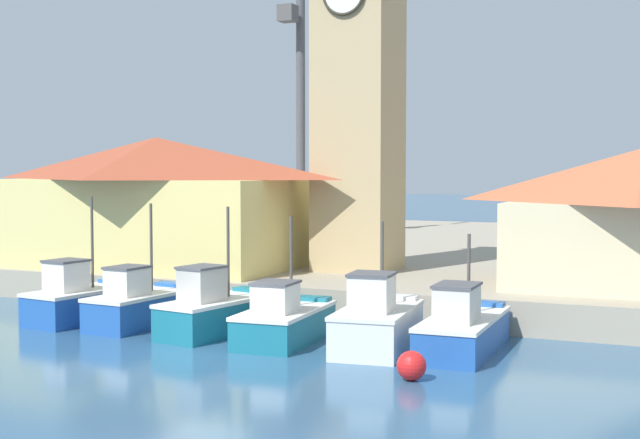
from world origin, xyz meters
TOP-DOWN VIEW (x-y plane):
  - ground_plane at (0.00, 0.00)m, footprint 300.00×300.00m
  - quay_wharf at (0.00, 26.48)m, footprint 120.00×40.00m
  - fishing_boat_far_left at (-6.91, 3.05)m, footprint 2.45×4.35m
  - fishing_boat_left_outer at (-4.43, 3.17)m, footprint 2.11×4.41m
  - fishing_boat_left_inner at (-1.27, 2.91)m, footprint 2.50×4.68m
  - fishing_boat_mid_left at (1.31, 2.69)m, footprint 2.27×4.49m
  - fishing_boat_center at (4.41, 2.70)m, footprint 2.47×4.45m
  - fishing_boat_mid_right at (6.83, 3.44)m, footprint 2.08×5.19m
  - clock_tower at (-0.11, 12.51)m, footprint 3.61×3.61m
  - warehouse_left at (-8.64, 10.27)m, footprint 12.46×7.06m
  - port_crane_near at (-9.99, 28.24)m, footprint 3.12×10.31m
  - mooring_buoy at (6.54, -0.48)m, footprint 0.77×0.77m

SIDE VIEW (x-z plane):
  - ground_plane at x=0.00m, z-range 0.00..0.00m
  - mooring_buoy at x=6.54m, z-range 0.00..0.77m
  - quay_wharf at x=0.00m, z-range 0.00..1.16m
  - fishing_boat_mid_left at x=1.31m, z-range -1.28..2.64m
  - fishing_boat_mid_right at x=6.83m, z-range -1.02..2.44m
  - fishing_boat_left_outer at x=-4.43m, z-range -1.36..2.84m
  - fishing_boat_far_left at x=-6.91m, z-range -1.45..2.98m
  - fishing_boat_left_inner at x=-1.27m, z-range -1.30..2.86m
  - fishing_boat_center at x=4.41m, z-range -1.09..2.74m
  - warehouse_left at x=-8.64m, z-range 1.22..6.81m
  - port_crane_near at x=-9.99m, z-range -1.45..16.81m
  - clock_tower at x=-0.11m, z-range 0.76..17.88m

